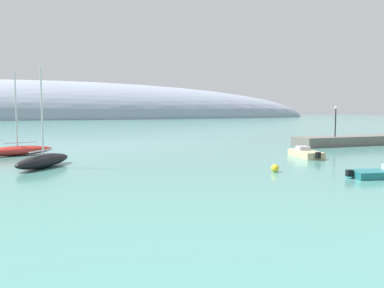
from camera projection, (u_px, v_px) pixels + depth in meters
name	position (u px, v px, depth m)	size (l,w,h in m)	color
breakwater_rocks	(349.00, 141.00, 53.19)	(16.22, 3.89, 1.25)	#66605B
distant_ridge	(44.00, 119.00, 219.72)	(356.87, 74.84, 42.98)	#8E99AD
sailboat_red_outer_mooring	(18.00, 150.00, 40.98)	(7.54, 3.97, 8.74)	red
sailboat_black_end_of_line	(43.00, 160.00, 32.39)	(5.50, 6.46, 8.30)	black
motorboat_sand_outer	(306.00, 153.00, 39.45)	(3.03, 5.36, 1.07)	#C6B284
mooring_buoy_yellow	(275.00, 168.00, 29.96)	(0.61, 0.61, 0.61)	yellow
harbor_lamp_post	(336.00, 118.00, 51.50)	(0.36, 0.36, 4.06)	black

